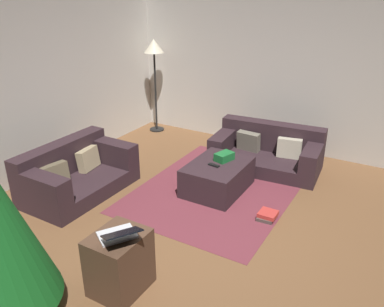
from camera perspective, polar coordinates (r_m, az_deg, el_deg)
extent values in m
plane|color=brown|center=(4.51, 3.40, -12.99)|extent=(6.40, 6.40, 0.00)
cube|color=beige|center=(5.92, -24.73, 7.86)|extent=(6.40, 0.12, 2.60)
cube|color=beige|center=(6.74, 16.17, 10.74)|extent=(0.12, 6.40, 2.60)
cube|color=#2D1E23|center=(5.67, -15.71, -4.45)|extent=(1.52, 0.89, 0.21)
cube|color=#2D1E23|center=(5.75, -18.30, -0.67)|extent=(1.51, 0.25, 0.46)
cube|color=#2D1E23|center=(5.96, -11.67, 0.28)|extent=(0.25, 0.88, 0.34)
cube|color=#2D1E23|center=(5.19, -21.01, -4.47)|extent=(0.25, 0.88, 0.34)
cube|color=tan|center=(5.83, -14.70, -0.76)|extent=(0.38, 0.20, 0.31)
cube|color=brown|center=(5.47, -19.12, -2.97)|extent=(0.38, 0.21, 0.31)
cube|color=#2D1E23|center=(6.26, 10.49, -1.23)|extent=(0.98, 1.68, 0.21)
cube|color=#2D1E23|center=(6.42, 11.46, 2.45)|extent=(0.37, 1.64, 0.44)
cube|color=#2D1E23|center=(6.05, 16.94, -0.29)|extent=(0.87, 0.31, 0.28)
cube|color=#2D1E23|center=(6.36, 4.68, 1.87)|extent=(0.87, 0.31, 0.28)
cube|color=#BCB299|center=(6.20, 13.81, 0.75)|extent=(0.19, 0.38, 0.30)
cube|color=#716B5B|center=(6.34, 8.12, 1.74)|extent=(0.18, 0.37, 0.31)
cube|color=#2D1E23|center=(5.50, 3.71, -3.35)|extent=(0.97, 0.72, 0.40)
cube|color=#19662D|center=(5.49, 4.66, -0.45)|extent=(0.29, 0.23, 0.11)
cube|color=black|center=(5.33, 3.14, -1.70)|extent=(0.07, 0.17, 0.02)
cylinder|color=brown|center=(4.03, -25.79, -19.22)|extent=(0.10, 0.10, 0.19)
sphere|color=green|center=(3.92, -24.30, -9.58)|extent=(0.07, 0.07, 0.07)
cube|color=#4C3323|center=(3.85, -10.38, -15.16)|extent=(0.52, 0.44, 0.59)
cube|color=silver|center=(3.67, -10.72, -11.41)|extent=(0.40, 0.37, 0.02)
cube|color=black|center=(3.47, -10.05, -11.22)|extent=(0.39, 0.36, 0.10)
cube|color=#4C423D|center=(5.00, 10.59, -9.03)|extent=(0.23, 0.21, 0.05)
cube|color=#B7332D|center=(4.98, 10.87, -8.52)|extent=(0.21, 0.21, 0.05)
cylinder|color=black|center=(7.85, -5.07, 3.49)|extent=(0.28, 0.28, 0.02)
cylinder|color=black|center=(7.63, -5.26, 8.69)|extent=(0.04, 0.04, 1.50)
cone|color=beige|center=(7.46, -5.51, 15.15)|extent=(0.36, 0.36, 0.24)
cube|color=brown|center=(5.59, 3.66, -5.17)|extent=(2.60, 2.00, 0.01)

